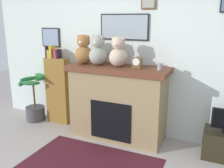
{
  "coord_description": "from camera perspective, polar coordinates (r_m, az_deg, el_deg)",
  "views": [
    {
      "loc": [
        1.56,
        -1.92,
        1.94
      ],
      "look_at": [
        -0.05,
        1.64,
        0.9
      ],
      "focal_mm": 40.06,
      "sensor_mm": 36.0,
      "label": 1
    }
  ],
  "objects": [
    {
      "name": "teddy_bear_tan",
      "position": [
        4.03,
        -3.2,
        7.4
      ],
      "size": [
        0.3,
        0.3,
        0.48
      ],
      "color": "gray",
      "rests_on": "fireplace"
    },
    {
      "name": "bookshelf",
      "position": [
        4.77,
        -12.32,
        -1.06
      ],
      "size": [
        0.45,
        0.16,
        1.46
      ],
      "color": "brown",
      "rests_on": "ground_plane"
    },
    {
      "name": "mantel_clock",
      "position": [
        3.79,
        5.73,
        4.79
      ],
      "size": [
        0.14,
        0.1,
        0.16
      ],
      "color": "brown",
      "rests_on": "fireplace"
    },
    {
      "name": "candle_jar",
      "position": [
        3.7,
        10.92,
        3.91
      ],
      "size": [
        0.08,
        0.08,
        0.1
      ],
      "primitive_type": "cylinder",
      "color": "gray",
      "rests_on": "fireplace"
    },
    {
      "name": "teddy_bear_brown",
      "position": [
        3.88,
        1.45,
        7.04
      ],
      "size": [
        0.29,
        0.29,
        0.47
      ],
      "color": "#C4AE92",
      "rests_on": "fireplace"
    },
    {
      "name": "fireplace",
      "position": [
        4.09,
        1.39,
        -4.18
      ],
      "size": [
        1.62,
        0.66,
        1.2
      ],
      "color": "#8E7851",
      "rests_on": "ground_plane"
    },
    {
      "name": "area_rug",
      "position": [
        3.56,
        -5.15,
        -18.13
      ],
      "size": [
        1.83,
        1.16,
        0.01
      ],
      "primitive_type": "cube",
      "color": "#461823",
      "rests_on": "ground_plane"
    },
    {
      "name": "teddy_bear_cream",
      "position": [
        4.16,
        -6.48,
        7.53
      ],
      "size": [
        0.3,
        0.3,
        0.48
      ],
      "color": "olive",
      "rests_on": "fireplace"
    },
    {
      "name": "back_wall",
      "position": [
        4.27,
        2.55,
        6.31
      ],
      "size": [
        5.2,
        0.15,
        2.6
      ],
      "color": "silver",
      "rests_on": "ground_plane"
    },
    {
      "name": "potted_plant",
      "position": [
        5.06,
        -17.22,
        -4.26
      ],
      "size": [
        0.59,
        0.58,
        0.91
      ],
      "color": "#3F3F44",
      "rests_on": "ground_plane"
    }
  ]
}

